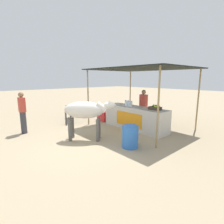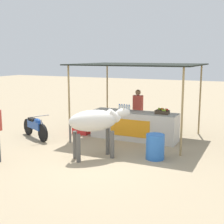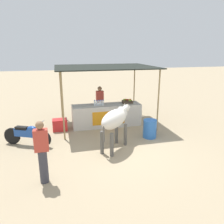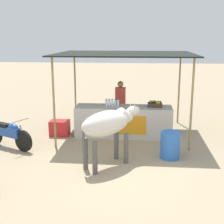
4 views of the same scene
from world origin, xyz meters
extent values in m
plane|color=tan|center=(0.00, 0.00, 0.00)|extent=(60.00, 60.00, 0.00)
cube|color=beige|center=(0.00, 2.20, 0.48)|extent=(3.00, 0.80, 0.96)
cube|color=orange|center=(0.00, 1.79, 0.48)|extent=(1.40, 0.02, 0.58)
cube|color=black|center=(0.00, 2.50, 2.57)|extent=(4.20, 3.20, 0.04)
cylinder|color=#997F51|center=(-1.89, 1.06, 1.28)|extent=(0.06, 0.06, 2.57)
cylinder|color=#997F51|center=(1.89, 1.06, 1.28)|extent=(0.06, 0.06, 2.57)
cylinder|color=#997F51|center=(-1.89, 3.94, 1.28)|extent=(0.06, 0.06, 2.57)
cylinder|color=#997F51|center=(1.89, 3.94, 1.28)|extent=(0.06, 0.06, 2.57)
cylinder|color=silver|center=(-0.53, 2.15, 1.07)|extent=(0.07, 0.07, 0.22)
cylinder|color=blue|center=(-0.53, 2.15, 1.19)|extent=(0.04, 0.04, 0.03)
cylinder|color=silver|center=(-0.44, 2.15, 1.07)|extent=(0.07, 0.07, 0.22)
cylinder|color=blue|center=(-0.44, 2.15, 1.19)|extent=(0.04, 0.04, 0.03)
cylinder|color=silver|center=(-0.35, 2.15, 1.07)|extent=(0.07, 0.07, 0.22)
cylinder|color=blue|center=(-0.35, 2.15, 1.19)|extent=(0.04, 0.04, 0.03)
cylinder|color=silver|center=(-0.26, 2.15, 1.07)|extent=(0.07, 0.07, 0.22)
cylinder|color=blue|center=(-0.26, 2.15, 1.19)|extent=(0.04, 0.04, 0.03)
cylinder|color=silver|center=(-0.17, 2.15, 1.07)|extent=(0.07, 0.07, 0.22)
cylinder|color=blue|center=(-0.17, 2.15, 1.19)|extent=(0.04, 0.04, 0.03)
cube|color=#3F3326|center=(0.97, 2.25, 1.02)|extent=(0.44, 0.32, 0.12)
sphere|color=#B21E19|center=(1.13, 2.28, 1.11)|extent=(0.08, 0.08, 0.08)
sphere|color=orange|center=(1.08, 2.31, 1.11)|extent=(0.08, 0.08, 0.08)
sphere|color=orange|center=(0.96, 2.35, 1.11)|extent=(0.08, 0.08, 0.08)
sphere|color=#B21E19|center=(0.99, 2.29, 1.11)|extent=(0.08, 0.08, 0.08)
sphere|color=orange|center=(0.92, 2.36, 1.11)|extent=(0.08, 0.08, 0.08)
sphere|color=#8CB22D|center=(0.83, 2.34, 1.11)|extent=(0.08, 0.08, 0.08)
sphere|color=#8CB22D|center=(1.03, 2.15, 1.11)|extent=(0.08, 0.08, 0.08)
sphere|color=#8CB22D|center=(1.09, 2.14, 1.11)|extent=(0.08, 0.08, 0.08)
sphere|color=#8CB22D|center=(0.86, 2.34, 1.11)|extent=(0.08, 0.08, 0.08)
cylinder|color=#383842|center=(-0.15, 2.95, 0.44)|extent=(0.22, 0.22, 0.88)
cube|color=#BF3F33|center=(-0.15, 2.95, 1.16)|extent=(0.34, 0.20, 0.56)
sphere|color=#8C6647|center=(-0.15, 2.95, 1.55)|extent=(0.20, 0.20, 0.20)
cube|color=red|center=(-2.04, 2.10, 0.24)|extent=(0.60, 0.44, 0.48)
cylinder|color=blue|center=(1.31, 0.47, 0.35)|extent=(0.51, 0.51, 0.71)
ellipsoid|color=silver|center=(-0.28, -0.20, 1.08)|extent=(1.34, 1.37, 0.60)
cylinder|color=#575551|center=(-0.08, 0.28, 0.39)|extent=(0.12, 0.12, 0.78)
cylinder|color=#575551|center=(0.19, 0.03, 0.39)|extent=(0.12, 0.12, 0.78)
cylinder|color=#575551|center=(-0.75, -0.43, 0.39)|extent=(0.12, 0.12, 0.78)
cylinder|color=#575551|center=(-0.49, -0.68, 0.39)|extent=(0.12, 0.12, 0.78)
cylinder|color=silver|center=(0.13, 0.23, 1.19)|extent=(0.48, 0.49, 0.41)
ellipsoid|color=silver|center=(0.34, 0.45, 1.25)|extent=(0.46, 0.47, 0.26)
cone|color=beige|center=(0.27, 0.48, 1.39)|extent=(0.05, 0.05, 0.10)
cone|color=beige|center=(0.37, 0.39, 1.39)|extent=(0.05, 0.05, 0.10)
cylinder|color=#575551|center=(-0.74, -0.68, 0.81)|extent=(0.06, 0.06, 0.60)
cylinder|color=black|center=(-2.65, 0.58, 0.30)|extent=(0.57, 0.34, 0.60)
cube|color=#1E4799|center=(-3.19, 0.84, 0.48)|extent=(0.89, 0.56, 0.28)
ellipsoid|color=#1E4799|center=(-2.99, 0.74, 0.64)|extent=(0.41, 0.34, 0.20)
cube|color=black|center=(-3.35, 0.92, 0.64)|extent=(0.47, 0.36, 0.10)
cylinder|color=#99999E|center=(-2.69, 0.60, 0.88)|extent=(0.27, 0.51, 0.03)
cylinder|color=#99999E|center=(-2.67, 0.58, 0.50)|extent=(0.20, 0.13, 0.49)
camera|label=1|loc=(4.86, -3.48, 2.18)|focal=28.00mm
camera|label=2|loc=(3.81, -7.62, 2.84)|focal=50.00mm
camera|label=3|loc=(-2.03, -6.82, 3.30)|focal=35.00mm
camera|label=4|loc=(0.51, -7.26, 3.09)|focal=50.00mm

